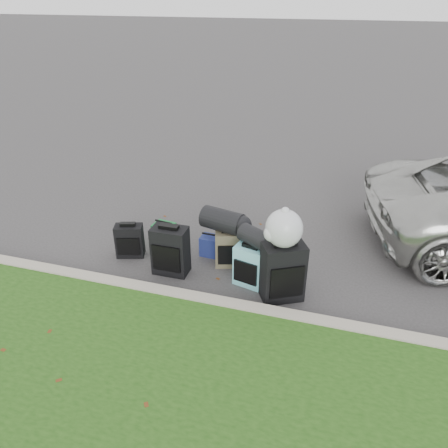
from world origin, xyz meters
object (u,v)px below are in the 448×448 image
(suitcase_olive, at_px, (229,248))
(tote_green, at_px, (164,234))
(suitcase_large_black_left, at_px, (170,251))
(suitcase_large_black_right, at_px, (283,272))
(suitcase_teal, at_px, (250,266))
(suitcase_small_black, at_px, (130,241))
(tote_navy, at_px, (211,246))

(suitcase_olive, xyz_separation_m, tote_green, (-1.12, 0.26, -0.09))
(suitcase_large_black_left, xyz_separation_m, suitcase_large_black_right, (1.59, -0.13, 0.04))
(suitcase_olive, bearing_deg, suitcase_teal, -61.03)
(suitcase_olive, bearing_deg, suitcase_large_black_right, -49.87)
(suitcase_teal, bearing_deg, tote_green, 170.57)
(suitcase_small_black, bearing_deg, suitcase_large_black_right, -26.39)
(tote_green, bearing_deg, suitcase_teal, -14.76)
(suitcase_large_black_right, bearing_deg, tote_green, 129.21)
(suitcase_teal, height_order, suitcase_large_black_right, suitcase_large_black_right)
(suitcase_teal, distance_m, tote_green, 1.65)
(suitcase_small_black, relative_size, suitcase_large_black_left, 0.72)
(suitcase_large_black_left, bearing_deg, tote_navy, 56.09)
(suitcase_large_black_left, height_order, tote_navy, suitcase_large_black_left)
(suitcase_large_black_left, distance_m, tote_green, 0.80)
(tote_green, bearing_deg, suitcase_large_black_left, -51.44)
(suitcase_small_black, height_order, suitcase_large_black_right, suitcase_large_black_right)
(suitcase_olive, height_order, suitcase_teal, suitcase_teal)
(suitcase_teal, bearing_deg, suitcase_olive, 149.79)
(suitcase_small_black, height_order, tote_green, suitcase_small_black)
(suitcase_olive, bearing_deg, tote_green, 149.46)
(suitcase_large_black_left, relative_size, suitcase_large_black_right, 0.89)
(suitcase_small_black, relative_size, suitcase_teal, 0.87)
(suitcase_large_black_left, bearing_deg, suitcase_teal, 1.10)
(suitcase_large_black_left, bearing_deg, suitcase_small_black, 162.38)
(suitcase_olive, relative_size, tote_navy, 1.76)
(suitcase_large_black_left, height_order, tote_green, suitcase_large_black_left)
(suitcase_large_black_right, height_order, tote_green, suitcase_large_black_right)
(suitcase_olive, distance_m, suitcase_teal, 0.55)
(suitcase_teal, relative_size, tote_green, 1.63)
(tote_navy, bearing_deg, suitcase_large_black_left, -119.86)
(tote_green, bearing_deg, suitcase_olive, -5.05)
(suitcase_large_black_right, bearing_deg, suitcase_large_black_left, 146.57)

